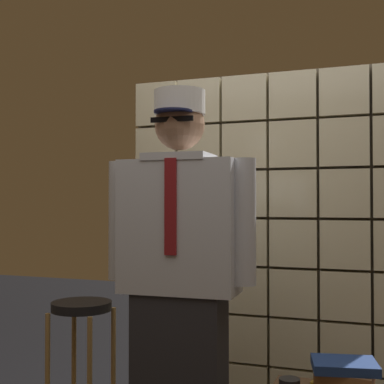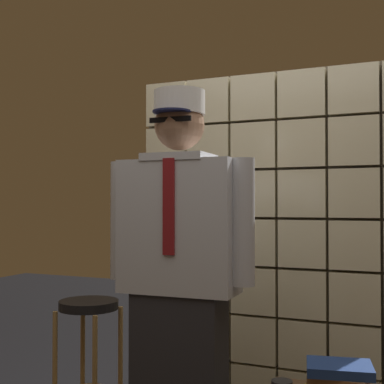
# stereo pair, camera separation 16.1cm
# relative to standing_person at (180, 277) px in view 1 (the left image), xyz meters

# --- Properties ---
(glass_block_wall) EXTENTS (1.86, 0.10, 2.16)m
(glass_block_wall) POSITION_rel_standing_person_xyz_m (0.24, 0.97, 0.10)
(glass_block_wall) COLOR beige
(glass_block_wall) RESTS_ON ground
(standing_person) EXTENTS (0.73, 0.31, 1.84)m
(standing_person) POSITION_rel_standing_person_xyz_m (0.00, 0.00, 0.00)
(standing_person) COLOR #28282D
(standing_person) RESTS_ON ground
(bar_stool) EXTENTS (0.34, 0.34, 0.75)m
(bar_stool) POSITION_rel_standing_person_xyz_m (-0.71, 0.29, -0.40)
(bar_stool) COLOR black
(bar_stool) RESTS_ON ground
(book_stack) EXTENTS (0.28, 0.23, 0.15)m
(book_stack) POSITION_rel_standing_person_xyz_m (0.76, -0.18, -0.34)
(book_stack) COLOR maroon
(book_stack) RESTS_ON side_table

